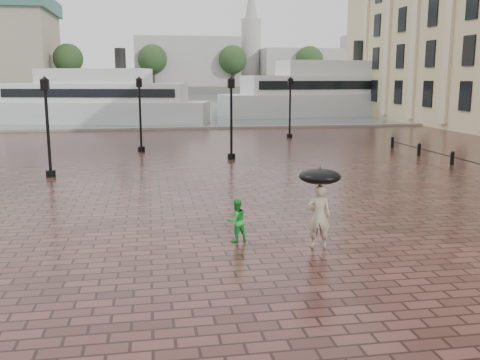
% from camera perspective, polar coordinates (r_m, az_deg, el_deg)
% --- Properties ---
extents(ground, '(300.00, 300.00, 0.00)m').
position_cam_1_polar(ground, '(15.92, -3.96, -5.46)').
color(ground, '#341B18').
rests_on(ground, ground).
extents(harbour_water, '(240.00, 240.00, 0.00)m').
position_cam_1_polar(harbour_water, '(107.31, -8.94, 8.35)').
color(harbour_water, '#465255').
rests_on(harbour_water, ground).
extents(quay_edge, '(80.00, 0.60, 0.30)m').
position_cam_1_polar(quay_edge, '(47.45, -7.85, 5.36)').
color(quay_edge, slate).
rests_on(quay_edge, ground).
extents(far_shore, '(300.00, 60.00, 2.00)m').
position_cam_1_polar(far_shore, '(175.25, -9.29, 9.59)').
color(far_shore, '#4C4C47').
rests_on(far_shore, ground).
extents(distant_skyline, '(102.50, 22.00, 33.00)m').
position_cam_1_polar(distant_skyline, '(172.57, 7.24, 12.43)').
color(distant_skyline, '#9F9C97').
rests_on(distant_skyline, ground).
extents(far_trees, '(188.00, 8.00, 13.50)m').
position_cam_1_polar(far_trees, '(153.30, -9.31, 12.57)').
color(far_trees, '#2D2119').
rests_on(far_trees, ground).
extents(street_lamps, '(21.44, 14.44, 4.40)m').
position_cam_1_polar(street_lamps, '(32.88, -9.91, 6.96)').
color(street_lamps, black).
rests_on(street_lamps, ground).
extents(adult_pedestrian, '(0.70, 0.55, 1.71)m').
position_cam_1_polar(adult_pedestrian, '(14.33, 8.40, -3.86)').
color(adult_pedestrian, tan).
rests_on(adult_pedestrian, ground).
extents(child_pedestrian, '(0.71, 0.64, 1.20)m').
position_cam_1_polar(child_pedestrian, '(14.76, -0.39, -4.33)').
color(child_pedestrian, green).
rests_on(child_pedestrian, ground).
extents(ferry_near, '(22.86, 10.50, 7.29)m').
position_cam_1_polar(ferry_near, '(55.54, -15.12, 8.14)').
color(ferry_near, silver).
rests_on(ferry_near, ground).
extents(ferry_far, '(27.29, 9.33, 8.77)m').
position_cam_1_polar(ferry_far, '(65.38, 9.88, 9.10)').
color(ferry_far, silver).
rests_on(ferry_far, ground).
extents(umbrella, '(1.10, 1.10, 1.15)m').
position_cam_1_polar(umbrella, '(14.10, 8.52, 0.37)').
color(umbrella, black).
rests_on(umbrella, ground).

